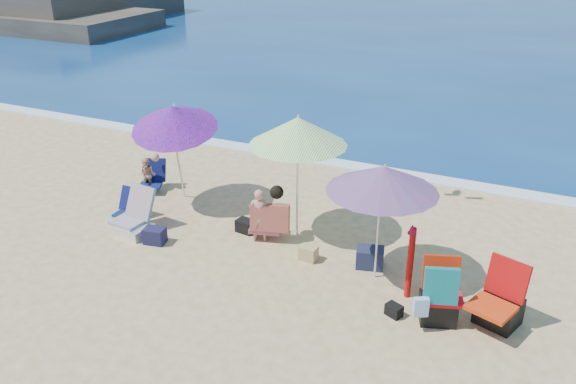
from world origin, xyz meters
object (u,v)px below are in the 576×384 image
at_px(camp_chair_right, 439,300).
at_px(person_left, 149,175).
at_px(furled_umbrella, 411,256).
at_px(person_center, 265,215).
at_px(camp_chair_left, 499,306).
at_px(umbrella_striped, 298,131).
at_px(chair_navy, 124,213).
at_px(umbrella_turquoise, 383,179).
at_px(chair_rainbow, 135,221).
at_px(umbrella_blue, 173,118).

relative_size(camp_chair_right, person_left, 1.17).
height_order(furled_umbrella, person_center, furled_umbrella).
height_order(camp_chair_right, person_left, camp_chair_right).
xyz_separation_m(person_center, person_left, (-3.19, 0.86, -0.12)).
bearing_deg(camp_chair_left, person_left, 167.32).
relative_size(umbrella_striped, chair_navy, 3.76).
relative_size(umbrella_turquoise, chair_rainbow, 2.46).
bearing_deg(camp_chair_right, umbrella_striped, 152.43).
bearing_deg(camp_chair_left, umbrella_turquoise, 167.21).
bearing_deg(umbrella_striped, furled_umbrella, -25.38).
distance_m(camp_chair_left, camp_chair_right, 0.85).
distance_m(umbrella_turquoise, person_center, 2.55).
relative_size(umbrella_turquoise, camp_chair_left, 1.98).
bearing_deg(camp_chair_right, camp_chair_left, 19.59).
xyz_separation_m(chair_rainbow, camp_chair_left, (6.46, -0.04, 0.09)).
bearing_deg(umbrella_striped, umbrella_turquoise, -24.13).
bearing_deg(chair_rainbow, chair_navy, 149.06).
bearing_deg(umbrella_striped, umbrella_blue, 178.12).
bearing_deg(umbrella_striped, chair_rainbow, -157.00).
height_order(umbrella_turquoise, furled_umbrella, umbrella_turquoise).
xyz_separation_m(umbrella_turquoise, umbrella_blue, (-4.39, 0.87, 0.12)).
height_order(umbrella_striped, person_center, umbrella_striped).
relative_size(furled_umbrella, person_center, 1.29).
height_order(person_center, person_left, person_center).
distance_m(umbrella_striped, camp_chair_left, 4.24).
relative_size(chair_rainbow, person_left, 0.97).
distance_m(umbrella_striped, camp_chair_right, 3.65).
bearing_deg(umbrella_turquoise, camp_chair_right, -32.47).
relative_size(camp_chair_left, person_left, 1.21).
bearing_deg(umbrella_turquoise, person_center, 170.93).
xyz_separation_m(camp_chair_right, person_left, (-6.52, 1.93, 0.03)).
bearing_deg(camp_chair_right, umbrella_blue, 163.92).
distance_m(chair_navy, camp_chair_left, 6.94).
height_order(umbrella_blue, person_center, umbrella_blue).
xyz_separation_m(camp_chair_right, person_center, (-3.33, 1.07, 0.14)).
bearing_deg(camp_chair_right, person_center, 162.12).
height_order(furled_umbrella, chair_rainbow, furled_umbrella).
height_order(umbrella_turquoise, chair_navy, umbrella_turquoise).
distance_m(umbrella_turquoise, umbrella_blue, 4.47).
bearing_deg(umbrella_turquoise, umbrella_striped, 155.87).
relative_size(person_center, person_left, 1.22).
bearing_deg(umbrella_striped, camp_chair_right, -27.57).
height_order(camp_chair_right, person_center, person_center).
height_order(umbrella_turquoise, chair_rainbow, umbrella_turquoise).
height_order(umbrella_striped, umbrella_blue, umbrella_blue).
height_order(camp_chair_left, person_left, camp_chair_left).
distance_m(umbrella_blue, chair_navy, 2.06).
bearing_deg(furled_umbrella, chair_navy, 177.77).
xyz_separation_m(chair_rainbow, camp_chair_right, (5.66, -0.33, 0.14)).
bearing_deg(camp_chair_right, chair_navy, 174.31).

